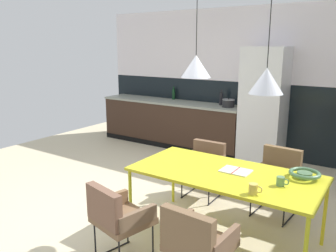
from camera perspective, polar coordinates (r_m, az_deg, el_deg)
name	(u,v)px	position (r m, az deg, el deg)	size (l,w,h in m)	color
ground_plane	(148,215)	(4.28, -3.41, -14.61)	(8.20, 8.20, 0.00)	beige
back_wall_splashback_dark	(246,118)	(6.65, 12.82, 1.36)	(6.27, 0.12, 1.34)	black
back_wall_panel_upper	(250,45)	(6.52, 13.43, 12.99)	(6.27, 0.12, 1.34)	white
kitchen_counter	(171,123)	(7.03, 0.50, 0.51)	(3.08, 0.63, 0.91)	#37241A
refrigerator_column	(263,106)	(6.12, 15.57, 3.26)	(0.71, 0.60, 1.99)	silver
dining_table	(225,176)	(3.60, 9.43, -8.15)	(1.90, 0.94, 0.73)	gold
armchair_head_of_table	(278,174)	(4.33, 17.75, -7.59)	(0.52, 0.50, 0.80)	brown
armchair_facing_counter	(196,239)	(2.84, 4.61, -18.19)	(0.51, 0.49, 0.79)	brown
armchair_far_side	(205,161)	(4.66, 6.12, -5.84)	(0.50, 0.48, 0.73)	brown
armchair_by_stool	(116,213)	(3.25, -8.64, -14.17)	(0.57, 0.56, 0.78)	brown
fruit_bowl	(305,174)	(3.63, 21.75, -7.38)	(0.30, 0.30, 0.07)	#4C704C
open_book	(236,171)	(3.62, 11.20, -7.31)	(0.30, 0.22, 0.02)	white
mug_white_ceramic	(281,181)	(3.36, 18.24, -8.72)	(0.12, 0.07, 0.09)	#5B8456
mug_tall_blue	(254,189)	(3.12, 14.03, -10.09)	(0.12, 0.08, 0.09)	gold
cooking_pot	(228,103)	(6.35, 9.99, 3.77)	(0.23, 0.23, 0.17)	black
bottle_wine_green	(174,94)	(7.17, 0.95, 5.36)	(0.06, 0.06, 0.27)	#0F3319
bottle_spice_small	(221,98)	(6.53, 8.81, 4.54)	(0.07, 0.07, 0.29)	black
pendant_lamp_over_table_near	(196,66)	(3.56, 4.67, 9.85)	(0.31, 0.31, 0.96)	black
pendant_lamp_over_table_far	(266,81)	(3.20, 16.02, 7.23)	(0.31, 0.31, 1.06)	black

